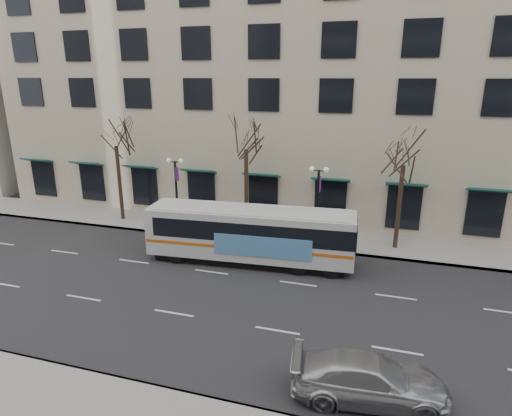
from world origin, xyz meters
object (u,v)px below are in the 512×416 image
at_px(lamp_post_right, 318,201).
at_px(silver_car, 369,379).
at_px(tree_far_mid, 246,135).
at_px(tree_far_left, 115,133).
at_px(lamp_post_left, 176,190).
at_px(tree_far_right, 405,150).
at_px(city_bus, 251,233).

distance_m(lamp_post_right, silver_car, 14.28).
relative_size(tree_far_mid, lamp_post_right, 1.64).
height_order(tree_far_left, tree_far_mid, tree_far_mid).
distance_m(lamp_post_left, silver_car, 19.58).
distance_m(tree_far_right, lamp_post_left, 15.40).
bearing_deg(tree_far_mid, tree_far_right, -0.00).
bearing_deg(silver_car, tree_far_right, -11.58).
height_order(lamp_post_left, lamp_post_right, same).
bearing_deg(tree_far_right, tree_far_left, 180.00).
height_order(city_bus, silver_car, city_bus).
distance_m(tree_far_left, lamp_post_left, 6.29).
bearing_deg(silver_car, tree_far_mid, 24.97).
height_order(lamp_post_right, silver_car, lamp_post_right).
xyz_separation_m(lamp_post_left, silver_car, (13.96, -13.55, -2.17)).
distance_m(lamp_post_right, city_bus, 5.19).
bearing_deg(silver_car, tree_far_left, 45.87).
relative_size(lamp_post_right, city_bus, 0.42).
xyz_separation_m(tree_far_left, lamp_post_left, (5.01, -0.60, -3.75)).
height_order(tree_far_right, silver_car, tree_far_right).
height_order(tree_far_left, silver_car, tree_far_left).
height_order(lamp_post_left, city_bus, lamp_post_left).
xyz_separation_m(tree_far_left, silver_car, (18.97, -14.15, -5.93)).
distance_m(tree_far_left, silver_car, 24.40).
bearing_deg(tree_far_right, silver_car, -94.15).
bearing_deg(lamp_post_left, city_bus, -29.92).
distance_m(lamp_post_left, city_bus, 7.87).
height_order(lamp_post_left, silver_car, lamp_post_left).
relative_size(lamp_post_left, lamp_post_right, 1.00).
height_order(tree_far_mid, city_bus, tree_far_mid).
distance_m(tree_far_mid, city_bus, 7.02).
height_order(tree_far_left, city_bus, tree_far_left).
relative_size(tree_far_left, tree_far_mid, 0.98).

